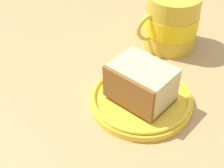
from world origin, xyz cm
name	(u,v)px	position (x,y,z in cm)	size (l,w,h in cm)	color
ground_plane	(109,106)	(0.00, 0.00, -1.09)	(158.92, 158.92, 2.17)	tan
small_plate	(141,99)	(-4.90, 1.30, 0.86)	(16.05, 16.05, 1.76)	yellow
cake_slice	(141,84)	(-4.69, 1.48, 4.16)	(11.16, 11.40, 6.06)	brown
tea_mug	(171,20)	(-13.73, -13.86, 5.24)	(12.22, 9.94, 10.41)	gold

